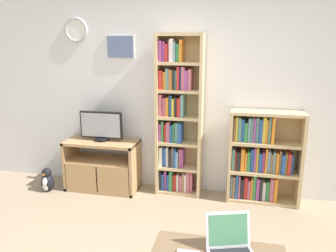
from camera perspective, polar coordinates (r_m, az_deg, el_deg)
name	(u,v)px	position (r m, az deg, el deg)	size (l,w,h in m)	color
wall_back	(178,91)	(4.17, 1.81, 6.10)	(5.99, 0.09, 2.60)	silver
tv_stand	(102,165)	(4.43, -11.37, -6.71)	(0.94, 0.44, 0.66)	tan
television	(101,126)	(4.30, -11.55, -0.06)	(0.56, 0.18, 0.38)	black
bookshelf_tall	(177,119)	(4.08, 1.59, 1.28)	(0.57, 0.26, 2.01)	tan
bookshelf_short	(260,159)	(4.13, 15.75, -5.52)	(0.85, 0.30, 1.13)	tan
laptop	(231,246)	(2.48, 10.84, -19.79)	(0.40, 0.38, 0.27)	silver
penguin_figurine	(47,181)	(4.62, -20.29, -8.94)	(0.17, 0.16, 0.32)	black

